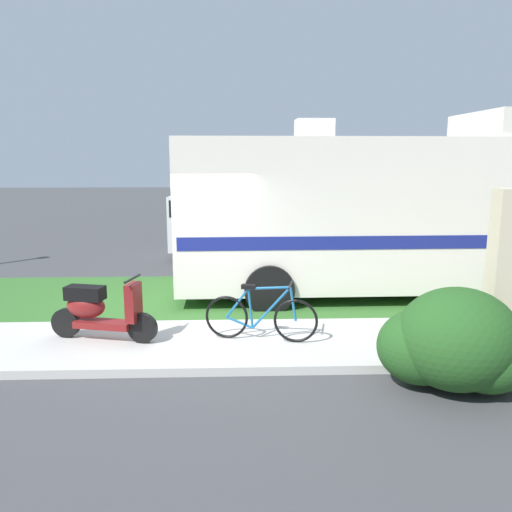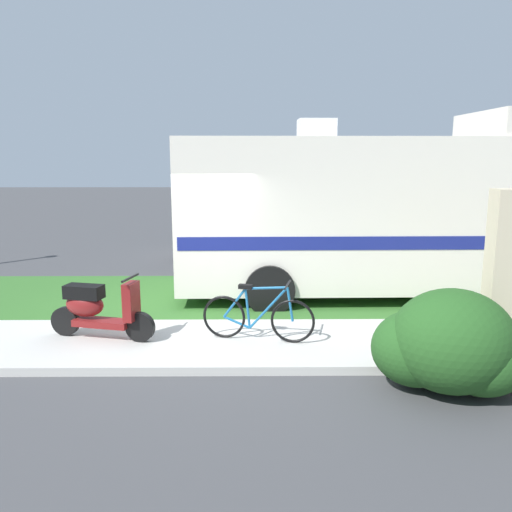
% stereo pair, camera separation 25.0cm
% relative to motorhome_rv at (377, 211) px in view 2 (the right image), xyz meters
% --- Properties ---
extents(ground_plane, '(80.00, 80.00, 0.00)m').
position_rel_motorhome_rv_xyz_m(ground_plane, '(-3.67, -1.72, -1.73)').
color(ground_plane, '#424244').
extents(sidewalk, '(24.00, 2.00, 0.12)m').
position_rel_motorhome_rv_xyz_m(sidewalk, '(-3.67, -2.92, -1.67)').
color(sidewalk, beige).
rests_on(sidewalk, ground).
extents(grass_strip, '(24.00, 3.40, 0.08)m').
position_rel_motorhome_rv_xyz_m(grass_strip, '(-3.67, -0.22, -1.69)').
color(grass_strip, '#336628').
rests_on(grass_strip, ground).
extents(motorhome_rv, '(7.58, 2.71, 3.63)m').
position_rel_motorhome_rv_xyz_m(motorhome_rv, '(0.00, 0.00, 0.00)').
color(motorhome_rv, silver).
rests_on(motorhome_rv, ground).
extents(scooter, '(1.64, 0.64, 0.97)m').
position_rel_motorhome_rv_xyz_m(scooter, '(-4.77, -2.79, -1.15)').
color(scooter, black).
rests_on(scooter, ground).
extents(bicycle, '(1.65, 0.55, 0.88)m').
position_rel_motorhome_rv_xyz_m(bicycle, '(-2.39, -2.91, -1.24)').
color(bicycle, black).
rests_on(bicycle, ground).
extents(pickup_truck_near, '(5.91, 2.51, 1.75)m').
position_rel_motorhome_rv_xyz_m(pickup_truck_near, '(-2.18, 4.16, -0.78)').
color(pickup_truck_near, silver).
rests_on(pickup_truck_near, ground).
extents(bush_by_porch, '(1.75, 1.31, 1.24)m').
position_rel_motorhome_rv_xyz_m(bush_by_porch, '(-0.15, -4.41, -1.14)').
color(bush_by_porch, '#23511E').
rests_on(bush_by_porch, ground).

